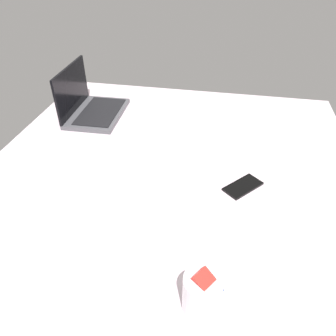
# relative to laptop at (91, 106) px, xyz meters

# --- Properties ---
(bed_mattress) EXTENTS (1.80, 1.40, 0.18)m
(bed_mattress) POSITION_rel_laptop_xyz_m (-0.52, -0.45, -0.13)
(bed_mattress) COLOR silver
(bed_mattress) RESTS_ON ground
(laptop) EXTENTS (0.34, 0.24, 0.23)m
(laptop) POSITION_rel_laptop_xyz_m (0.00, 0.00, 0.00)
(laptop) COLOR #4C4C51
(laptop) RESTS_ON bed_mattress
(snack_cup) EXTENTS (0.10, 0.09, 0.13)m
(snack_cup) POSITION_rel_laptop_xyz_m (-0.88, -0.62, 0.01)
(snack_cup) COLOR silver
(snack_cup) RESTS_ON bed_mattress
(cell_phone) EXTENTS (0.15, 0.14, 0.01)m
(cell_phone) POSITION_rel_laptop_xyz_m (-0.41, -0.72, -0.04)
(cell_phone) COLOR black
(cell_phone) RESTS_ON bed_mattress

